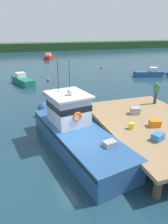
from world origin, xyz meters
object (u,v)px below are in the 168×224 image
at_px(mooring_buoy_inshore, 48,79).
at_px(main_fishing_boat, 74,129).
at_px(bait_bucket, 132,126).
at_px(moored_boat_near_channel, 49,57).
at_px(moored_boat_outer_mooring, 151,73).
at_px(deckhand_by_the_boat, 156,93).
at_px(mooring_buoy_channel_marker, 101,67).
at_px(crate_single_far, 158,137).
at_px(crate_stack_near_edge, 135,111).
at_px(moored_boat_far_right, 22,80).
at_px(mooring_buoy_spare_mooring, 47,92).
at_px(crate_stack_mid_dock, 155,123).

bearing_deg(mooring_buoy_inshore, main_fishing_boat, -93.67).
bearing_deg(bait_bucket, moored_boat_near_channel, 87.56).
height_order(moored_boat_outer_mooring, mooring_buoy_inshore, moored_boat_outer_mooring).
relative_size(deckhand_by_the_boat, mooring_buoy_channel_marker, 4.52).
xyz_separation_m(deckhand_by_the_boat, moored_boat_near_channel, (-2.12, 37.15, -1.60)).
distance_m(crate_single_far, crate_stack_near_edge, 3.47).
bearing_deg(main_fishing_boat, moored_boat_far_right, 97.77).
distance_m(moored_boat_outer_mooring, mooring_buoy_channel_marker, 9.44).
bearing_deg(moored_boat_far_right, deckhand_by_the_boat, -57.92).
distance_m(main_fishing_boat, moored_boat_near_channel, 39.32).
xyz_separation_m(crate_stack_near_edge, moored_boat_outer_mooring, (11.45, 14.42, -0.97)).
height_order(crate_single_far, deckhand_by_the_boat, deckhand_by_the_boat).
distance_m(crate_stack_near_edge, deckhand_by_the_boat, 2.89).
bearing_deg(main_fishing_boat, mooring_buoy_spare_mooring, 89.97).
relative_size(crate_single_far, deckhand_by_the_boat, 0.37).
distance_m(bait_bucket, mooring_buoy_inshore, 18.23).
xyz_separation_m(crate_single_far, mooring_buoy_inshore, (-2.54, 19.62, -1.17)).
xyz_separation_m(crate_single_far, mooring_buoy_channel_marker, (7.89, 26.20, -1.19)).
xyz_separation_m(main_fishing_boat, moored_boat_far_right, (-2.23, 16.37, -0.55)).
xyz_separation_m(mooring_buoy_channel_marker, mooring_buoy_inshore, (-10.43, -6.58, 0.03)).
distance_m(mooring_buoy_inshore, mooring_buoy_spare_mooring, 6.08).
bearing_deg(moored_boat_far_right, mooring_buoy_spare_mooring, -68.06).
bearing_deg(deckhand_by_the_boat, crate_stack_near_edge, -152.12).
bearing_deg(moored_boat_near_channel, crate_stack_near_edge, -90.55).
distance_m(bait_bucket, moored_boat_far_right, 18.45).
distance_m(deckhand_by_the_boat, mooring_buoy_inshore, 16.10).
xyz_separation_m(moored_boat_outer_mooring, moored_boat_far_right, (-18.05, 1.39, 0.01)).
height_order(crate_stack_near_edge, moored_boat_near_channel, crate_stack_near_edge).
height_order(moored_boat_near_channel, mooring_buoy_spare_mooring, moored_boat_near_channel).
distance_m(moored_boat_outer_mooring, mooring_buoy_inshore, 14.85).
bearing_deg(mooring_buoy_inshore, moored_boat_far_right, -172.66).
relative_size(crate_single_far, crate_stack_mid_dock, 1.00).
distance_m(deckhand_by_the_boat, moored_boat_near_channel, 37.25).
height_order(main_fishing_boat, mooring_buoy_channel_marker, main_fishing_boat).
height_order(crate_stack_mid_dock, deckhand_by_the_boat, deckhand_by_the_boat).
height_order(moored_boat_far_right, mooring_buoy_channel_marker, moored_boat_far_right).
relative_size(crate_stack_near_edge, mooring_buoy_inshore, 1.46).
xyz_separation_m(deckhand_by_the_boat, moored_boat_far_right, (-9.08, 14.49, -1.60)).
bearing_deg(bait_bucket, crate_single_far, -68.60).
relative_size(deckhand_by_the_boat, mooring_buoy_spare_mooring, 3.25).
relative_size(bait_bucket, deckhand_by_the_boat, 0.21).
xyz_separation_m(moored_boat_near_channel, mooring_buoy_spare_mooring, (-4.73, -28.22, -0.21)).
distance_m(mooring_buoy_channel_marker, mooring_buoy_spare_mooring, 17.04).
xyz_separation_m(main_fishing_boat, mooring_buoy_inshore, (1.08, 16.80, -0.80)).
bearing_deg(mooring_buoy_channel_marker, crate_stack_mid_dock, -105.91).
height_order(crate_stack_mid_dock, bait_bucket, crate_stack_mid_dock).
height_order(mooring_buoy_channel_marker, mooring_buoy_inshore, mooring_buoy_inshore).
bearing_deg(crate_single_far, moored_boat_outer_mooring, 55.58).
relative_size(crate_stack_near_edge, mooring_buoy_channel_marker, 1.66).
bearing_deg(mooring_buoy_channel_marker, crate_single_far, -106.77).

